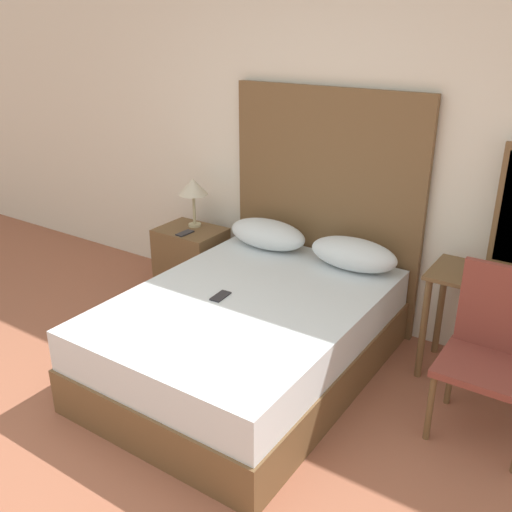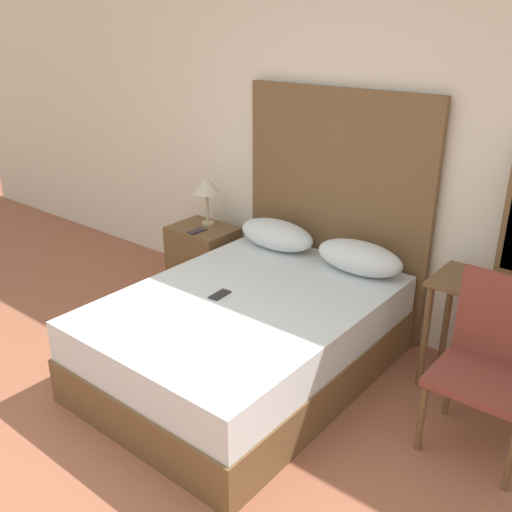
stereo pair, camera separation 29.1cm
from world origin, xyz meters
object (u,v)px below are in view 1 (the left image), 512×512
(table_lamp, at_px, (193,188))
(phone_on_nightstand, at_px, (185,233))
(bed, at_px, (248,336))
(nightstand, at_px, (192,262))
(chair, at_px, (496,345))
(phone_on_bed, at_px, (220,296))

(table_lamp, height_order, phone_on_nightstand, table_lamp)
(bed, distance_m, phone_on_nightstand, 1.21)
(table_lamp, bearing_deg, phone_on_nightstand, -74.85)
(bed, bearing_deg, phone_on_nightstand, 149.64)
(table_lamp, xyz_separation_m, phone_on_nightstand, (0.05, -0.18, -0.32))
(nightstand, xyz_separation_m, chair, (2.46, -0.38, 0.24))
(chair, bearing_deg, nightstand, 171.13)
(phone_on_bed, height_order, chair, chair)
(nightstand, height_order, chair, chair)
(nightstand, bearing_deg, phone_on_nightstand, -72.03)
(phone_on_nightstand, xyz_separation_m, chair, (2.43, -0.28, -0.05))
(bed, bearing_deg, phone_on_bed, -151.44)
(phone_on_bed, bearing_deg, nightstand, 139.13)
(bed, height_order, table_lamp, table_lamp)
(nightstand, relative_size, chair, 0.61)
(table_lamp, relative_size, chair, 0.42)
(table_lamp, bearing_deg, bed, -36.15)
(phone_on_bed, relative_size, chair, 0.16)
(phone_on_bed, height_order, nightstand, nightstand)
(bed, relative_size, phone_on_bed, 12.71)
(bed, xyz_separation_m, chair, (1.42, 0.31, 0.26))
(nightstand, xyz_separation_m, phone_on_nightstand, (0.03, -0.10, 0.30))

